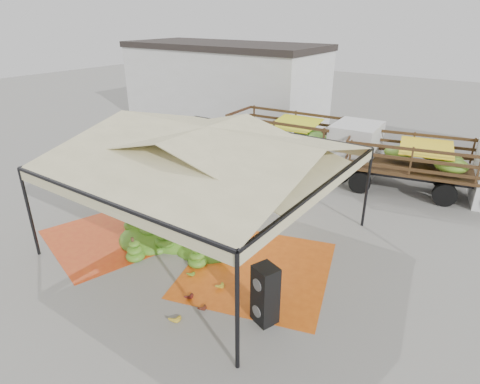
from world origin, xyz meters
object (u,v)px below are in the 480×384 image
Objects in this scene: speaker_stack at (265,295)px; truck_right at (441,162)px; vendor at (257,184)px; banana_heap at (179,216)px; truck_left at (307,137)px.

truck_right is (1.90, 10.93, 0.68)m from speaker_stack.
truck_right is at bearing 100.55° from speaker_stack.
truck_right reaches higher than speaker_stack.
truck_right is (5.80, 5.27, 0.57)m from vendor.
truck_right is at bearing 51.82° from banana_heap.
truck_left is at bearing 168.62° from truck_right.
vendor is (-3.90, 5.66, 0.11)m from speaker_stack.
truck_left is (-4.29, 10.86, 0.77)m from speaker_stack.
banana_heap is 11.16m from truck_right.
vendor reaches higher than speaker_stack.
truck_left is at bearing 85.51° from banana_heap.
truck_left is (-0.39, 5.20, 0.66)m from vendor.
speaker_stack is (4.97, -2.19, 0.19)m from banana_heap.
truck_right is at bearing -2.77° from truck_left.
speaker_stack is at bearing 145.94° from vendor.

